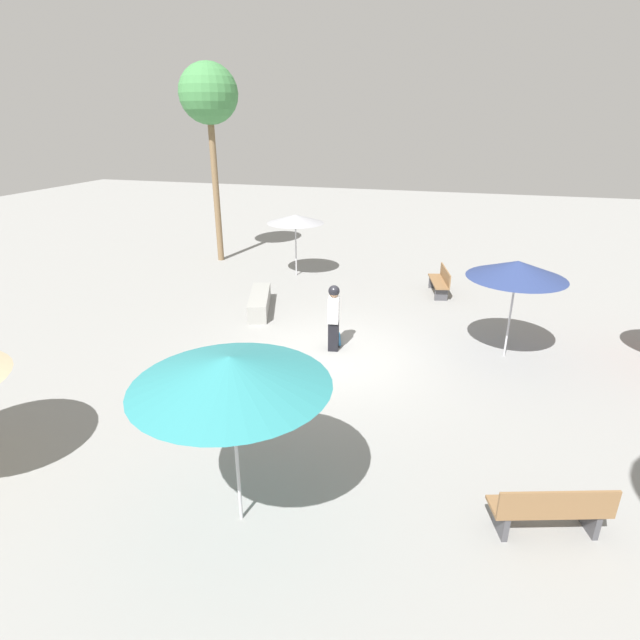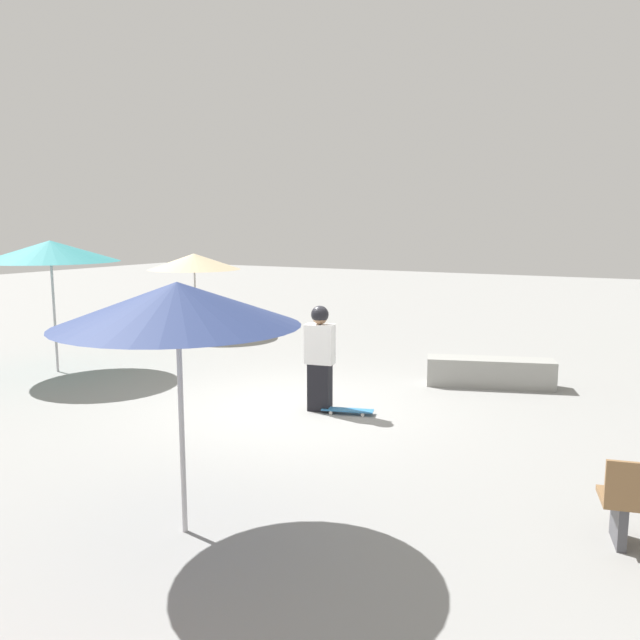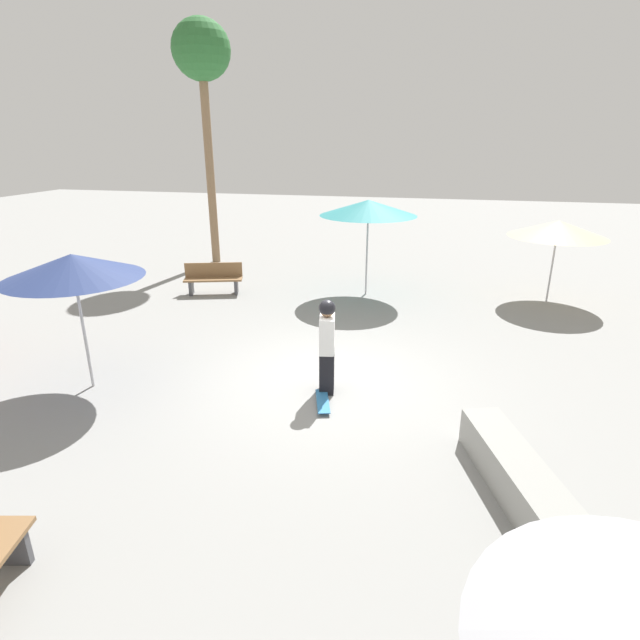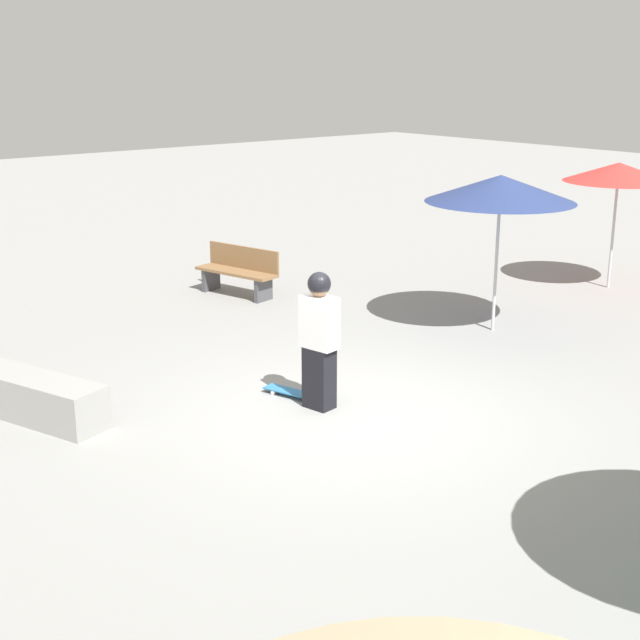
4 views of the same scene
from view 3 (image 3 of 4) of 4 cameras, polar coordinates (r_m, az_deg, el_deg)
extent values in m
plane|color=gray|center=(9.09, 0.72, -6.98)|extent=(60.00, 60.00, 0.00)
cube|color=black|center=(8.58, 0.79, -5.90)|extent=(0.38, 0.30, 0.75)
cube|color=white|center=(8.30, 0.81, -1.64)|extent=(0.48, 0.32, 0.62)
sphere|color=#8C6647|center=(8.15, 0.83, 1.19)|extent=(0.24, 0.24, 0.24)
sphere|color=black|center=(8.14, 0.83, 1.39)|extent=(0.27, 0.27, 0.27)
cube|color=teal|center=(8.31, 0.30, -9.24)|extent=(0.82, 0.42, 0.02)
cylinder|color=silver|center=(8.12, 1.02, -10.29)|extent=(0.06, 0.04, 0.05)
cylinder|color=silver|center=(8.11, -0.20, -10.33)|extent=(0.06, 0.04, 0.05)
cylinder|color=silver|center=(8.55, 0.77, -8.62)|extent=(0.06, 0.04, 0.05)
cylinder|color=silver|center=(8.54, -0.38, -8.65)|extent=(0.06, 0.04, 0.05)
cube|color=gray|center=(6.87, 21.23, -15.87)|extent=(2.30, 1.21, 0.51)
cube|color=#47474C|center=(14.27, -9.55, 3.79)|extent=(0.40, 0.19, 0.40)
cube|color=#47474C|center=(14.44, -14.49, 3.62)|extent=(0.40, 0.19, 0.40)
cube|color=olive|center=(14.28, -12.10, 4.58)|extent=(0.89, 1.66, 0.05)
cube|color=olive|center=(14.42, -12.07, 5.65)|extent=(0.51, 1.54, 0.40)
cube|color=#47474C|center=(6.43, -31.92, -21.21)|extent=(0.17, 0.40, 0.40)
cylinder|color=#B7B7BC|center=(9.37, -25.44, -0.72)|extent=(0.05, 0.05, 2.24)
cone|color=navy|center=(9.08, -26.43, 5.54)|extent=(2.23, 2.23, 0.40)
cylinder|color=#B7B7BC|center=(13.83, 5.39, 7.86)|extent=(0.05, 0.05, 2.46)
cone|color=teal|center=(13.63, 5.55, 12.66)|extent=(2.61, 2.61, 0.41)
cylinder|color=#B7B7BC|center=(14.57, 25.01, 5.78)|extent=(0.05, 0.05, 2.01)
cone|color=#C6B289|center=(14.39, 25.56, 9.40)|extent=(2.46, 2.46, 0.42)
cylinder|color=#896B4C|center=(17.78, -12.49, 16.68)|extent=(0.28, 0.28, 6.44)
sphere|color=#2D6B33|center=(17.95, -13.43, 27.87)|extent=(1.83, 1.83, 1.83)
camera|label=1|loc=(19.02, -0.46, 23.78)|focal=28.00mm
camera|label=2|loc=(10.51, -59.55, 3.24)|focal=35.00mm
camera|label=4|loc=(15.92, 31.69, 16.81)|focal=50.00mm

